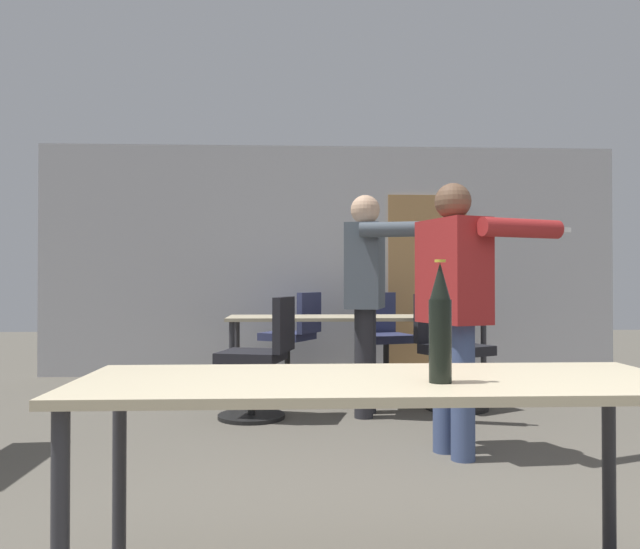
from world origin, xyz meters
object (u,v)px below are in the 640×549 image
beer_bottle (440,325)px  drink_cup (422,309)px  person_near_casual (455,293)px  person_right_polo (367,283)px  office_chair_side_rolled (294,340)px  office_chair_far_right (383,341)px  office_chair_near_pushed (261,361)px  office_chair_mid_tucked (450,354)px

beer_bottle → drink_cup: size_ratio=3.36×
person_near_casual → person_right_polo: 1.24m
person_near_casual → office_chair_side_rolled: bearing=179.4°
person_right_polo → office_chair_far_right: person_right_polo is taller
office_chair_near_pushed → beer_bottle: size_ratio=2.46×
office_chair_near_pushed → beer_bottle: (0.70, -2.92, 0.48)m
person_right_polo → office_chair_side_rolled: person_right_polo is taller
office_chair_side_rolled → office_chair_near_pushed: 1.72m
person_near_casual → person_right_polo: size_ratio=0.95×
office_chair_far_right → office_chair_side_rolled: office_chair_side_rolled is taller
person_near_casual → beer_bottle: person_near_casual is taller
person_right_polo → office_chair_near_pushed: person_right_polo is taller
person_right_polo → office_chair_mid_tucked: 0.98m
office_chair_side_rolled → office_chair_near_pushed: size_ratio=1.01×
beer_bottle → office_chair_near_pushed: bearing=103.5°
office_chair_near_pushed → beer_bottle: beer_bottle is taller
person_near_casual → office_chair_near_pushed: (-1.23, 1.09, -0.55)m
office_chair_mid_tucked → beer_bottle: beer_bottle is taller
person_near_casual → office_chair_near_pushed: 1.73m
office_chair_side_rolled → office_chair_far_right: bearing=-71.2°
office_chair_far_right → office_chair_near_pushed: size_ratio=1.01×
office_chair_near_pushed → beer_bottle: bearing=-152.0°
person_near_casual → beer_bottle: (-0.53, -1.84, -0.07)m
office_chair_near_pushed → drink_cup: 1.79m
person_right_polo → office_chair_far_right: bearing=-178.4°
office_chair_far_right → office_chair_side_rolled: bearing=-26.4°
person_near_casual → office_chair_side_rolled: 3.00m
drink_cup → office_chair_side_rolled: bearing=148.8°
person_right_polo → beer_bottle: (-0.14, -3.01, -0.13)m
office_chair_far_right → office_chair_side_rolled: 0.93m
office_chair_side_rolled → drink_cup: (1.20, -0.73, 0.35)m
office_chair_near_pushed → beer_bottle: 3.04m
person_near_casual → drink_cup: (0.23, 2.05, -0.19)m
person_near_casual → office_chair_near_pushed: size_ratio=1.76×
office_chair_side_rolled → beer_bottle: beer_bottle is taller
beer_bottle → person_right_polo: bearing=87.4°
office_chair_far_right → beer_bottle: beer_bottle is taller
office_chair_far_right → drink_cup: bearing=100.8°
office_chair_far_right → drink_cup: (0.29, -0.57, 0.35)m
office_chair_far_right → office_chair_near_pushed: (-1.17, -1.53, -0.00)m
person_near_casual → person_right_polo: bearing=178.9°
beer_bottle → drink_cup: beer_bottle is taller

